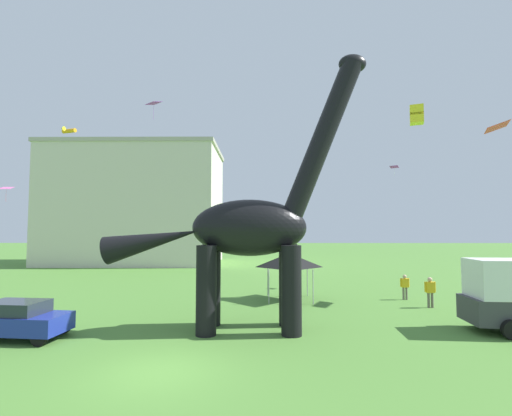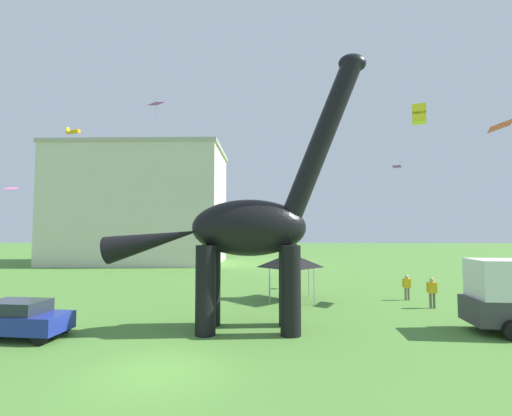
# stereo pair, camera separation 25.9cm
# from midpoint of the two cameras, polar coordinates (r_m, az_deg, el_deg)

# --- Properties ---
(ground_plane) EXTENTS (240.00, 240.00, 0.00)m
(ground_plane) POSITION_cam_midpoint_polar(r_m,az_deg,el_deg) (13.18, -15.24, -23.24)
(ground_plane) COLOR #4C7F33
(dinosaur_sculpture) EXTENTS (12.19, 2.58, 12.74)m
(dinosaur_sculpture) POSITION_cam_midpoint_polar(r_m,az_deg,el_deg) (16.88, -1.69, -3.07)
(dinosaur_sculpture) COLOR black
(dinosaur_sculpture) RESTS_ON ground_plane
(parked_sedan_left) EXTENTS (4.36, 2.19, 1.55)m
(parked_sedan_left) POSITION_cam_midpoint_polar(r_m,az_deg,el_deg) (18.81, -33.58, -14.18)
(parked_sedan_left) COLOR navy
(parked_sedan_left) RESTS_ON ground_plane
(person_near_flyer) EXTENTS (0.60, 0.27, 1.61)m
(person_near_flyer) POSITION_cam_midpoint_polar(r_m,az_deg,el_deg) (26.17, 21.78, -10.95)
(person_near_flyer) COLOR #6B6056
(person_near_flyer) RESTS_ON ground_plane
(person_vendor_side) EXTENTS (0.66, 0.29, 1.75)m
(person_vendor_side) POSITION_cam_midpoint_polar(r_m,az_deg,el_deg) (24.10, 25.08, -11.33)
(person_vendor_side) COLOR #6B6056
(person_vendor_side) RESTS_ON ground_plane
(festival_canopy_tent) EXTENTS (3.15, 3.15, 3.00)m
(festival_canopy_tent) POSITION_cam_midpoint_polar(r_m,az_deg,el_deg) (24.21, 4.83, -8.07)
(festival_canopy_tent) COLOR #B2B2B7
(festival_canopy_tent) RESTS_ON ground_plane
(kite_trailing) EXTENTS (1.14, 1.14, 1.26)m
(kite_trailing) POSITION_cam_midpoint_polar(r_m,az_deg,el_deg) (28.79, 23.38, 13.10)
(kite_trailing) COLOR yellow
(kite_drifting) EXTENTS (1.61, 1.52, 0.46)m
(kite_drifting) POSITION_cam_midpoint_polar(r_m,az_deg,el_deg) (43.51, -27.29, 10.63)
(kite_drifting) COLOR orange
(kite_mid_center) EXTENTS (1.13, 0.84, 1.40)m
(kite_mid_center) POSITION_cam_midpoint_polar(r_m,az_deg,el_deg) (40.98, -34.35, 2.56)
(kite_mid_center) COLOR pink
(kite_far_left) EXTENTS (1.53, 1.50, 1.54)m
(kite_far_left) POSITION_cam_midpoint_polar(r_m,az_deg,el_deg) (33.16, -15.79, 15.34)
(kite_far_left) COLOR purple
(kite_mid_right) EXTENTS (1.92, 2.15, 0.41)m
(kite_mid_right) POSITION_cam_midpoint_polar(r_m,az_deg,el_deg) (28.82, 33.05, 10.46)
(kite_mid_right) COLOR red
(kite_apex) EXTENTS (0.81, 0.76, 0.82)m
(kite_apex) POSITION_cam_midpoint_polar(r_m,az_deg,el_deg) (31.73, 20.40, 5.98)
(kite_apex) COLOR purple
(background_building_block) EXTENTS (22.56, 13.89, 15.87)m
(background_building_block) POSITION_cam_midpoint_polar(r_m,az_deg,el_deg) (53.76, -17.92, 0.37)
(background_building_block) COLOR beige
(background_building_block) RESTS_ON ground_plane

